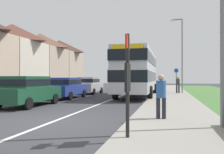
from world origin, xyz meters
The scene contains 13 objects.
ground_plane centered at (0.00, 0.00, 0.00)m, with size 120.00×120.00×0.00m, color #38383D.
lane_marking_centre centered at (0.00, 8.00, 0.00)m, with size 0.14×60.00×0.01m, color silver.
pavement_near_side centered at (4.20, 6.00, 0.06)m, with size 3.20×68.00×0.12m, color gray.
double_decker_bus centered at (1.46, 11.67, 2.14)m, with size 2.80×9.83×3.70m.
parked_car_dark_green centered at (-3.52, 3.80, 0.90)m, with size 1.94×4.37×1.63m.
parked_car_blue centered at (-3.52, 8.77, 0.87)m, with size 1.92×4.32×1.57m.
parked_car_silver centered at (-3.49, 13.84, 0.89)m, with size 1.87×3.97×1.62m.
pedestrian_at_stop centered at (3.70, 0.84, 0.98)m, with size 0.34×0.34×1.67m.
pedestrian_walking_away centered at (4.82, 15.42, 0.98)m, with size 0.34×0.34×1.67m.
bus_stop_sign centered at (3.00, -1.96, 1.54)m, with size 0.09×0.52×2.60m.
cycle_route_sign centered at (4.74, 17.33, 1.43)m, with size 0.44×0.08×2.52m.
street_lamp_mid centered at (5.11, 15.45, 4.12)m, with size 1.14×0.20×7.14m.
house_terrace_far_side centered at (-13.06, 18.10, 3.80)m, with size 6.06×23.07×7.59m.
Camera 1 is at (3.95, -7.49, 1.54)m, focal length 37.43 mm.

